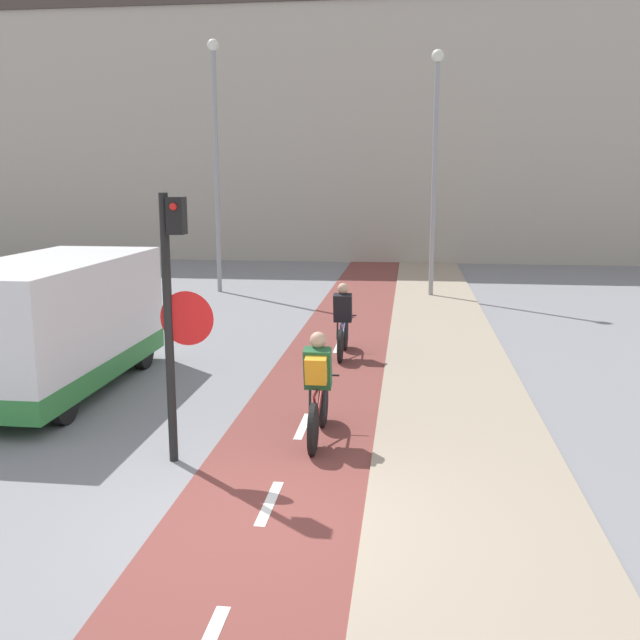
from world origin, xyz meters
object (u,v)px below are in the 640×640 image
object	(u,v)px
street_lamp_sidewalk	(435,150)
cyclist_far	(343,324)
traffic_light_pole	(174,300)
cyclist_near	(318,390)
street_lamp_far	(216,143)
van	(53,327)

from	to	relation	value
street_lamp_sidewalk	cyclist_far	xyz separation A→B (m)	(-1.96, -7.87, -3.69)
traffic_light_pole	cyclist_near	xyz separation A→B (m)	(1.64, 0.91, -1.35)
street_lamp_sidewalk	cyclist_far	world-z (taller)	street_lamp_sidewalk
traffic_light_pole	street_lamp_far	size ratio (longest dim) A/B	0.44
traffic_light_pole	street_lamp_sidewalk	bearing A→B (deg)	75.54
street_lamp_far	cyclist_far	xyz separation A→B (m)	(4.70, -8.02, -3.94)
street_lamp_sidewalk	cyclist_near	distance (m)	13.29
cyclist_near	cyclist_far	bearing A→B (deg)	91.34
traffic_light_pole	van	bearing A→B (deg)	138.08
traffic_light_pole	van	xyz separation A→B (m)	(-3.03, 2.72, -0.97)
street_lamp_far	van	xyz separation A→B (m)	(0.13, -10.98, -3.51)
cyclist_near	van	world-z (taller)	van
cyclist_far	van	world-z (taller)	van
traffic_light_pole	street_lamp_far	bearing A→B (deg)	103.01
street_lamp_far	cyclist_near	size ratio (longest dim) A/B	4.33
street_lamp_sidewalk	cyclist_far	distance (m)	8.91
street_lamp_far	cyclist_far	world-z (taller)	street_lamp_far
cyclist_near	cyclist_far	world-z (taller)	cyclist_near
street_lamp_sidewalk	van	xyz separation A→B (m)	(-6.53, -10.83, -3.27)
traffic_light_pole	van	size ratio (longest dim) A/B	0.69
street_lamp_sidewalk	van	bearing A→B (deg)	-121.09
van	traffic_light_pole	bearing A→B (deg)	-41.92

